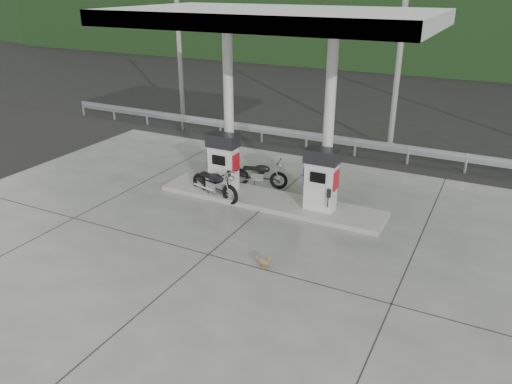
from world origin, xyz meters
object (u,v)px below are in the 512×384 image
at_px(gas_pump_left, 223,162).
at_px(motorcycle_left, 215,184).
at_px(motorcycle_right, 259,175).
at_px(duck, 263,262).
at_px(gas_pump_right, 321,179).

relative_size(gas_pump_left, motorcycle_left, 0.95).
bearing_deg(motorcycle_right, duck, -74.96).
bearing_deg(gas_pump_left, gas_pump_right, 0.00).
relative_size(gas_pump_right, duck, 4.21).
bearing_deg(motorcycle_left, motorcycle_right, 76.54).
distance_m(motorcycle_left, duck, 4.34).
relative_size(motorcycle_left, duck, 4.41).
distance_m(gas_pump_right, duck, 3.53).
xyz_separation_m(gas_pump_left, duck, (3.06, -3.42, -0.90)).
bearing_deg(motorcycle_left, gas_pump_left, 96.32).
bearing_deg(duck, motorcycle_right, 132.57).
distance_m(gas_pump_left, gas_pump_right, 3.20).
relative_size(gas_pump_left, gas_pump_right, 1.00).
distance_m(gas_pump_right, motorcycle_right, 2.72).
height_order(motorcycle_left, motorcycle_right, motorcycle_left).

